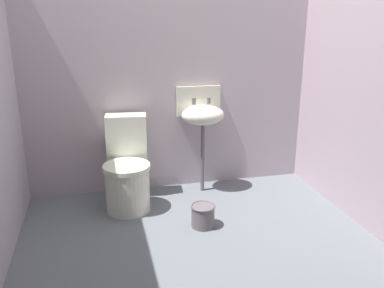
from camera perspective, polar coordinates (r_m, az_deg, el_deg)
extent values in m
cube|color=slate|center=(3.13, 1.26, -14.62)|extent=(3.07, 2.69, 0.08)
cube|color=#B2A3AC|center=(3.85, -3.20, 9.84)|extent=(3.07, 0.10, 2.21)
cube|color=#B59EA9|center=(3.40, 24.31, 7.26)|extent=(0.10, 2.49, 2.21)
cylinder|color=silver|center=(3.57, -8.98, -6.34)|extent=(0.42, 0.42, 0.38)
cylinder|color=silver|center=(3.49, -9.15, -3.19)|extent=(0.44, 0.44, 0.04)
cube|color=silver|center=(3.72, -9.14, 1.05)|extent=(0.38, 0.22, 0.40)
cylinder|color=#63595E|center=(3.86, 1.48, -2.00)|extent=(0.04, 0.04, 0.66)
ellipsoid|color=silver|center=(3.74, 1.53, 4.06)|extent=(0.40, 0.32, 0.18)
cube|color=silver|center=(3.87, 0.91, 6.07)|extent=(0.42, 0.04, 0.28)
cylinder|color=#63595E|center=(3.75, 0.27, 6.00)|extent=(0.04, 0.04, 0.06)
cylinder|color=#63595E|center=(3.79, 2.34, 6.09)|extent=(0.04, 0.04, 0.06)
cylinder|color=#63595E|center=(3.31, 1.54, -10.05)|extent=(0.18, 0.18, 0.18)
torus|color=#5B5B63|center=(3.27, 1.55, -8.67)|extent=(0.20, 0.20, 0.02)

